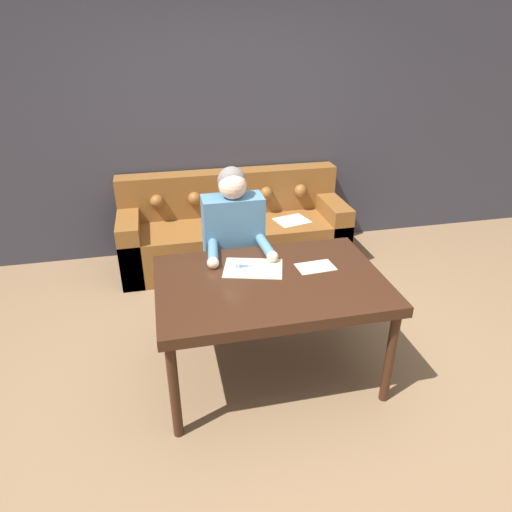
{
  "coord_description": "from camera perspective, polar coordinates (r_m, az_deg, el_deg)",
  "views": [
    {
      "loc": [
        -0.75,
        -2.34,
        2.19
      ],
      "look_at": [
        -0.18,
        0.22,
        0.84
      ],
      "focal_mm": 32.0,
      "sensor_mm": 36.0,
      "label": 1
    }
  ],
  "objects": [
    {
      "name": "scissors",
      "position": [
        3.03,
        -1.4,
        -1.31
      ],
      "size": [
        0.2,
        0.08,
        0.01
      ],
      "color": "silver",
      "rests_on": "dining_table"
    },
    {
      "name": "couch",
      "position": [
        4.58,
        -2.83,
        3.12
      ],
      "size": [
        2.19,
        0.77,
        0.87
      ],
      "color": "brown",
      "rests_on": "ground_plane"
    },
    {
      "name": "person",
      "position": [
        3.45,
        -2.78,
        0.89
      ],
      "size": [
        0.49,
        0.6,
        1.29
      ],
      "color": "#33281E",
      "rests_on": "ground_plane"
    },
    {
      "name": "dining_table",
      "position": [
        2.92,
        1.81,
        -4.1
      ],
      "size": [
        1.44,
        0.97,
        0.74
      ],
      "color": "#381E11",
      "rests_on": "ground_plane"
    },
    {
      "name": "ground_plane",
      "position": [
        3.29,
        4.01,
        -14.5
      ],
      "size": [
        16.0,
        16.0,
        0.0
      ],
      "primitive_type": "plane",
      "color": "#846647"
    },
    {
      "name": "pattern_paper_offcut",
      "position": [
        3.04,
        7.45,
        -1.36
      ],
      "size": [
        0.26,
        0.18,
        0.0
      ],
      "color": "beige",
      "rests_on": "dining_table"
    },
    {
      "name": "pattern_paper_main",
      "position": [
        3.0,
        -0.35,
        -1.53
      ],
      "size": [
        0.44,
        0.37,
        0.0
      ],
      "color": "beige",
      "rests_on": "dining_table"
    },
    {
      "name": "wall_back",
      "position": [
        4.65,
        -3.17,
        16.25
      ],
      "size": [
        8.0,
        0.06,
        2.6
      ],
      "color": "#383842",
      "rests_on": "ground_plane"
    }
  ]
}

